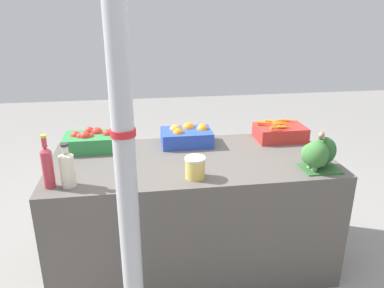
{
  "coord_description": "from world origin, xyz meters",
  "views": [
    {
      "loc": [
        -0.33,
        -2.22,
        1.73
      ],
      "look_at": [
        0.0,
        0.0,
        0.89
      ],
      "focal_mm": 35.0,
      "sensor_mm": 36.0,
      "label": 1
    }
  ],
  "objects_px": {
    "broccoli_pile": "(318,153)",
    "pickle_jar": "(195,167)",
    "support_pole": "(125,157)",
    "sparrow_bird": "(321,135)",
    "juice_bottle_cloudy": "(67,168)",
    "orange_crate": "(186,136)",
    "apple_crate": "(91,141)",
    "carrot_crate": "(280,132)",
    "juice_bottle_ruby": "(48,166)"
  },
  "relations": [
    {
      "from": "support_pole",
      "to": "sparrow_bird",
      "type": "distance_m",
      "value": 1.22
    },
    {
      "from": "carrot_crate",
      "to": "sparrow_bird",
      "type": "relative_size",
      "value": 2.88
    },
    {
      "from": "support_pole",
      "to": "apple_crate",
      "type": "xyz_separation_m",
      "value": [
        -0.26,
        1.01,
        -0.27
      ]
    },
    {
      "from": "juice_bottle_ruby",
      "to": "pickle_jar",
      "type": "xyz_separation_m",
      "value": [
        0.8,
        0.0,
        -0.06
      ]
    },
    {
      "from": "broccoli_pile",
      "to": "juice_bottle_ruby",
      "type": "height_order",
      "value": "juice_bottle_ruby"
    },
    {
      "from": "juice_bottle_ruby",
      "to": "pickle_jar",
      "type": "height_order",
      "value": "juice_bottle_ruby"
    },
    {
      "from": "support_pole",
      "to": "juice_bottle_ruby",
      "type": "distance_m",
      "value": 0.66
    },
    {
      "from": "support_pole",
      "to": "carrot_crate",
      "type": "xyz_separation_m",
      "value": [
        1.09,
        1.01,
        -0.28
      ]
    },
    {
      "from": "orange_crate",
      "to": "broccoli_pile",
      "type": "relative_size",
      "value": 1.52
    },
    {
      "from": "apple_crate",
      "to": "juice_bottle_cloudy",
      "type": "height_order",
      "value": "juice_bottle_cloudy"
    },
    {
      "from": "carrot_crate",
      "to": "pickle_jar",
      "type": "xyz_separation_m",
      "value": [
        -0.72,
        -0.55,
        0.0
      ]
    },
    {
      "from": "support_pole",
      "to": "sparrow_bird",
      "type": "xyz_separation_m",
      "value": [
        1.12,
        0.46,
        -0.12
      ]
    },
    {
      "from": "apple_crate",
      "to": "orange_crate",
      "type": "distance_m",
      "value": 0.66
    },
    {
      "from": "carrot_crate",
      "to": "sparrow_bird",
      "type": "xyz_separation_m",
      "value": [
        0.03,
        -0.55,
        0.16
      ]
    },
    {
      "from": "apple_crate",
      "to": "support_pole",
      "type": "bearing_deg",
      "value": -75.33
    },
    {
      "from": "juice_bottle_ruby",
      "to": "juice_bottle_cloudy",
      "type": "xyz_separation_m",
      "value": [
        0.1,
        0.0,
        -0.02
      ]
    },
    {
      "from": "carrot_crate",
      "to": "orange_crate",
      "type": "bearing_deg",
      "value": 179.49
    },
    {
      "from": "orange_crate",
      "to": "sparrow_bird",
      "type": "xyz_separation_m",
      "value": [
        0.73,
        -0.55,
        0.16
      ]
    },
    {
      "from": "carrot_crate",
      "to": "juice_bottle_cloudy",
      "type": "height_order",
      "value": "juice_bottle_cloudy"
    },
    {
      "from": "apple_crate",
      "to": "pickle_jar",
      "type": "xyz_separation_m",
      "value": [
        0.64,
        -0.55,
        -0.0
      ]
    },
    {
      "from": "juice_bottle_cloudy",
      "to": "pickle_jar",
      "type": "height_order",
      "value": "juice_bottle_cloudy"
    },
    {
      "from": "carrot_crate",
      "to": "juice_bottle_ruby",
      "type": "distance_m",
      "value": 1.62
    },
    {
      "from": "pickle_jar",
      "to": "orange_crate",
      "type": "bearing_deg",
      "value": 87.6
    },
    {
      "from": "juice_bottle_ruby",
      "to": "orange_crate",
      "type": "bearing_deg",
      "value": 34.04
    },
    {
      "from": "apple_crate",
      "to": "pickle_jar",
      "type": "relative_size",
      "value": 2.79
    },
    {
      "from": "orange_crate",
      "to": "juice_bottle_cloudy",
      "type": "height_order",
      "value": "juice_bottle_cloudy"
    },
    {
      "from": "support_pole",
      "to": "apple_crate",
      "type": "bearing_deg",
      "value": 104.67
    },
    {
      "from": "sparrow_bird",
      "to": "support_pole",
      "type": "bearing_deg",
      "value": -37.05
    },
    {
      "from": "apple_crate",
      "to": "sparrow_bird",
      "type": "distance_m",
      "value": 1.5
    },
    {
      "from": "broccoli_pile",
      "to": "pickle_jar",
      "type": "height_order",
      "value": "broccoli_pile"
    },
    {
      "from": "carrot_crate",
      "to": "broccoli_pile",
      "type": "distance_m",
      "value": 0.54
    },
    {
      "from": "pickle_jar",
      "to": "sparrow_bird",
      "type": "bearing_deg",
      "value": 0.25
    },
    {
      "from": "juice_bottle_ruby",
      "to": "pickle_jar",
      "type": "bearing_deg",
      "value": 0.1
    },
    {
      "from": "orange_crate",
      "to": "sparrow_bird",
      "type": "bearing_deg",
      "value": -37.28
    },
    {
      "from": "apple_crate",
      "to": "pickle_jar",
      "type": "distance_m",
      "value": 0.84
    },
    {
      "from": "broccoli_pile",
      "to": "juice_bottle_cloudy",
      "type": "distance_m",
      "value": 1.45
    },
    {
      "from": "apple_crate",
      "to": "juice_bottle_cloudy",
      "type": "xyz_separation_m",
      "value": [
        -0.07,
        -0.55,
        0.04
      ]
    },
    {
      "from": "pickle_jar",
      "to": "broccoli_pile",
      "type": "bearing_deg",
      "value": 0.79
    },
    {
      "from": "carrot_crate",
      "to": "pickle_jar",
      "type": "height_order",
      "value": "carrot_crate"
    },
    {
      "from": "sparrow_bird",
      "to": "broccoli_pile",
      "type": "bearing_deg",
      "value": -134.75
    },
    {
      "from": "support_pole",
      "to": "juice_bottle_cloudy",
      "type": "xyz_separation_m",
      "value": [
        -0.33,
        0.46,
        -0.23
      ]
    },
    {
      "from": "apple_crate",
      "to": "orange_crate",
      "type": "bearing_deg",
      "value": 0.44
    },
    {
      "from": "broccoli_pile",
      "to": "pickle_jar",
      "type": "bearing_deg",
      "value": -179.21
    },
    {
      "from": "juice_bottle_ruby",
      "to": "sparrow_bird",
      "type": "xyz_separation_m",
      "value": [
        1.55,
        0.0,
        0.09
      ]
    },
    {
      "from": "juice_bottle_cloudy",
      "to": "pickle_jar",
      "type": "bearing_deg",
      "value": 0.12
    },
    {
      "from": "apple_crate",
      "to": "juice_bottle_ruby",
      "type": "height_order",
      "value": "juice_bottle_ruby"
    },
    {
      "from": "broccoli_pile",
      "to": "pickle_jar",
      "type": "relative_size",
      "value": 1.84
    },
    {
      "from": "orange_crate",
      "to": "apple_crate",
      "type": "bearing_deg",
      "value": -179.56
    },
    {
      "from": "support_pole",
      "to": "carrot_crate",
      "type": "relative_size",
      "value": 6.38
    },
    {
      "from": "carrot_crate",
      "to": "sparrow_bird",
      "type": "distance_m",
      "value": 0.57
    }
  ]
}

